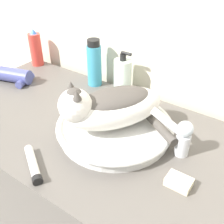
# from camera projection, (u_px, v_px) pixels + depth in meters

# --- Properties ---
(wall_back) EXTENTS (8.00, 0.05, 2.40)m
(wall_back) POSITION_uv_depth(u_px,v_px,m) (159.00, 14.00, 1.01)
(wall_back) COLOR beige
(wall_back) RESTS_ON ground_plane
(vanity_counter) EXTENTS (1.29, 0.60, 0.89)m
(vanity_counter) POSITION_uv_depth(u_px,v_px,m) (104.00, 214.00, 1.19)
(vanity_counter) COLOR #56514C
(vanity_counter) RESTS_ON ground_plane
(sink_basin) EXTENTS (0.39, 0.39, 0.04)m
(sink_basin) POSITION_uv_depth(u_px,v_px,m) (115.00, 127.00, 0.93)
(sink_basin) COLOR silver
(sink_basin) RESTS_ON vanity_counter
(cat) EXTENTS (0.37, 0.35, 0.16)m
(cat) POSITION_uv_depth(u_px,v_px,m) (110.00, 106.00, 0.87)
(cat) COLOR silver
(cat) RESTS_ON sink_basin
(faucet) EXTENTS (0.13, 0.05, 0.14)m
(faucet) POSITION_uv_depth(u_px,v_px,m) (180.00, 135.00, 0.83)
(faucet) COLOR silver
(faucet) RESTS_ON vanity_counter
(mouthwash_bottle) EXTENTS (0.06, 0.06, 0.20)m
(mouthwash_bottle) POSITION_uv_depth(u_px,v_px,m) (94.00, 64.00, 1.18)
(mouthwash_bottle) COLOR teal
(mouthwash_bottle) RESTS_ON vanity_counter
(spray_bottle_trigger) EXTENTS (0.06, 0.06, 0.18)m
(spray_bottle_trigger) POSITION_uv_depth(u_px,v_px,m) (36.00, 49.00, 1.35)
(spray_bottle_trigger) COLOR #DB3D33
(spray_bottle_trigger) RESTS_ON vanity_counter
(soap_pump_bottle) EXTENTS (0.07, 0.07, 0.18)m
(soap_pump_bottle) POSITION_uv_depth(u_px,v_px,m) (123.00, 77.00, 1.12)
(soap_pump_bottle) COLOR silver
(soap_pump_bottle) RESTS_ON vanity_counter
(cream_tube) EXTENTS (0.14, 0.10, 0.03)m
(cream_tube) POSITION_uv_depth(u_px,v_px,m) (33.00, 165.00, 0.80)
(cream_tube) COLOR silver
(cream_tube) RESTS_ON vanity_counter
(hair_dryer) EXTENTS (0.19, 0.12, 0.06)m
(hair_dryer) POSITION_uv_depth(u_px,v_px,m) (14.00, 76.00, 1.23)
(hair_dryer) COLOR #474C8C
(hair_dryer) RESTS_ON vanity_counter
(soap_bar) EXTENTS (0.07, 0.05, 0.02)m
(soap_bar) POSITION_uv_depth(u_px,v_px,m) (179.00, 182.00, 0.75)
(soap_bar) COLOR beige
(soap_bar) RESTS_ON vanity_counter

